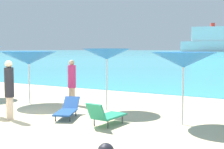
# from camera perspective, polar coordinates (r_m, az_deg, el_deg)

# --- Properties ---
(ground_plane) EXTENTS (50.00, 100.00, 0.30)m
(ground_plane) POSITION_cam_1_polar(r_m,az_deg,el_deg) (18.04, 6.06, -2.70)
(ground_plane) COLOR beige
(umbrella_2) EXTENTS (2.31, 2.31, 2.11)m
(umbrella_2) POSITION_cam_1_polar(r_m,az_deg,el_deg) (12.50, -15.35, 3.02)
(umbrella_2) COLOR silver
(umbrella_2) RESTS_ON ground_plane
(umbrella_3) EXTENTS (1.79, 1.79, 2.22)m
(umbrella_3) POSITION_cam_1_polar(r_m,az_deg,el_deg) (10.80, -1.02, 3.85)
(umbrella_3) COLOR silver
(umbrella_3) RESTS_ON ground_plane
(umbrella_4) EXTENTS (1.96, 1.96, 2.11)m
(umbrella_4) POSITION_cam_1_polar(r_m,az_deg,el_deg) (8.96, 13.27, 2.67)
(umbrella_4) COLOR silver
(umbrella_4) RESTS_ON ground_plane
(lounge_chair_0) EXTENTS (0.68, 1.36, 0.73)m
(lounge_chair_0) POSITION_cam_1_polar(r_m,az_deg,el_deg) (8.79, -1.24, -7.57)
(lounge_chair_0) COLOR #268C66
(lounge_chair_0) RESTS_ON ground_plane
(lounge_chair_2) EXTENTS (1.05, 1.58, 0.58)m
(lounge_chair_2) POSITION_cam_1_polar(r_m,az_deg,el_deg) (9.94, -8.38, -6.49)
(lounge_chair_2) COLOR #1E478C
(lounge_chair_2) RESTS_ON ground_plane
(beachgoer_0) EXTENTS (0.32, 0.32, 1.78)m
(beachgoer_0) POSITION_cam_1_polar(r_m,az_deg,el_deg) (12.04, -7.55, -1.21)
(beachgoer_0) COLOR #DBAA84
(beachgoer_0) RESTS_ON ground_plane
(beachgoer_2) EXTENTS (0.28, 0.28, 1.85)m
(beachgoer_2) POSITION_cam_1_polar(r_m,az_deg,el_deg) (9.95, -18.73, -2.34)
(beachgoer_2) COLOR beige
(beachgoer_2) RESTS_ON ground_plane
(cruise_ship) EXTENTS (67.72, 23.99, 23.33)m
(cruise_ship) POSITION_cam_1_polar(r_m,az_deg,el_deg) (264.42, 20.15, 6.01)
(cruise_ship) COLOR white
(cruise_ship) RESTS_ON ocean_water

